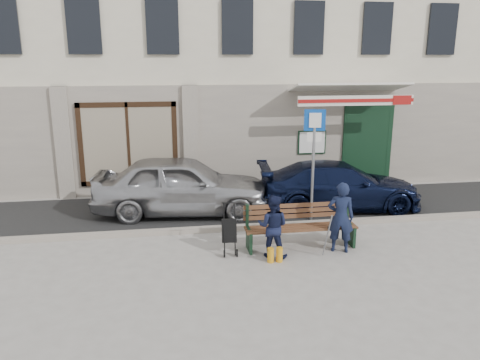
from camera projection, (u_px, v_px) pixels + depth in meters
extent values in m
plane|color=#9E9991|center=(273.00, 254.00, 9.71)|extent=(80.00, 80.00, 0.00)
cube|color=#282828|center=(248.00, 208.00, 12.68)|extent=(60.00, 3.20, 0.01)
cube|color=#9E9384|center=(259.00, 227.00, 11.13)|extent=(60.00, 0.18, 0.12)
cube|color=beige|center=(222.00, 28.00, 16.58)|extent=(20.00, 7.00, 10.00)
cube|color=#9E9384|center=(237.00, 139.00, 14.05)|extent=(20.00, 0.12, 3.20)
cube|color=maroon|center=(129.00, 143.00, 13.64)|extent=(2.50, 0.12, 2.00)
cube|color=black|center=(367.00, 145.00, 14.67)|extent=(1.60, 0.10, 2.60)
cube|color=black|center=(361.00, 146.00, 15.14)|extent=(1.25, 0.90, 2.40)
cube|color=white|center=(312.00, 142.00, 14.33)|extent=(0.80, 0.03, 0.65)
cube|color=white|center=(346.00, 89.00, 13.84)|extent=(3.40, 1.72, 0.42)
cube|color=white|center=(356.00, 101.00, 13.09)|extent=(3.40, 0.05, 0.28)
cube|color=maroon|center=(357.00, 101.00, 13.07)|extent=(3.40, 0.02, 0.10)
imported|color=#A5A5AA|center=(182.00, 185.00, 12.10)|extent=(4.68, 2.31, 1.54)
imported|color=black|center=(339.00, 185.00, 12.58)|extent=(4.51, 2.19, 1.26)
cylinder|color=gray|center=(313.00, 168.00, 11.45)|extent=(0.07, 0.07, 2.67)
cube|color=#0B42A3|center=(315.00, 120.00, 11.15)|extent=(0.51, 0.12, 0.51)
cube|color=white|center=(315.00, 120.00, 11.13)|extent=(0.29, 0.07, 0.35)
cube|color=white|center=(314.00, 137.00, 11.26)|extent=(0.35, 0.09, 0.23)
cube|color=brown|center=(301.00, 228.00, 9.96)|extent=(2.40, 0.50, 0.04)
cube|color=brown|center=(298.00, 211.00, 10.15)|extent=(2.40, 0.10, 0.36)
cube|color=#16311F|center=(249.00, 240.00, 9.84)|extent=(0.06, 0.50, 0.45)
cube|color=#16311F|center=(350.00, 234.00, 10.18)|extent=(0.06, 0.50, 0.45)
cube|color=white|center=(336.00, 226.00, 9.96)|extent=(0.34, 0.25, 0.11)
cylinder|color=gray|center=(327.00, 236.00, 9.35)|extent=(0.07, 0.34, 0.96)
cylinder|color=orange|center=(271.00, 255.00, 9.29)|extent=(0.13, 0.13, 0.30)
cylinder|color=orange|center=(279.00, 255.00, 9.32)|extent=(0.13, 0.13, 0.30)
imported|color=#131A34|center=(341.00, 217.00, 9.69)|extent=(0.63, 0.51, 1.50)
imported|color=#121733|center=(273.00, 226.00, 9.45)|extent=(0.78, 0.71, 1.30)
cylinder|color=black|center=(224.00, 254.00, 9.54)|extent=(0.04, 0.15, 0.15)
cylinder|color=black|center=(237.00, 253.00, 9.58)|extent=(0.04, 0.15, 0.15)
cube|color=black|center=(229.00, 231.00, 9.67)|extent=(0.33, 0.30, 0.51)
cylinder|color=black|center=(228.00, 203.00, 9.65)|extent=(0.29, 0.05, 0.02)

